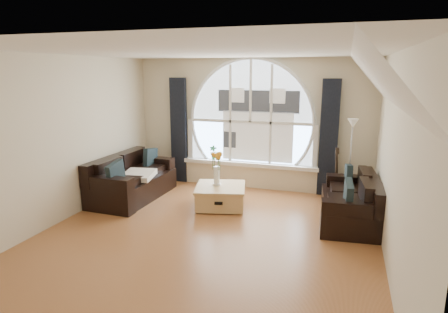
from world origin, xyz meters
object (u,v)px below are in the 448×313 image
Objects in this scene: sofa_left at (133,178)px; sofa_right at (351,198)px; guitar at (336,174)px; vase_flowers at (217,164)px; potted_plant at (213,153)px; floor_lamp at (350,162)px; coffee_chest at (220,195)px.

sofa_left is 1.10× the size of sofa_right.
sofa_left is 3.91m from guitar.
vase_flowers is 2.29m from guitar.
guitar is 2.62m from potted_plant.
potted_plant reaches higher than sofa_right.
coffee_chest is at bearing -157.61° from floor_lamp.
floor_lamp is at bearing -8.30° from potted_plant.
floor_lamp is 5.17× the size of potted_plant.
coffee_chest is 0.55× the size of floor_lamp.
floor_lamp is at bearing 86.53° from sofa_right.
sofa_right is 3.17m from potted_plant.
sofa_right is at bearing -14.05° from coffee_chest.
vase_flowers reaches higher than sofa_left.
coffee_chest is at bearing 174.35° from sofa_right.
vase_flowers is at bearing -159.52° from floor_lamp.
potted_plant is at bearing 149.49° from sofa_right.
sofa_left is at bearing -130.50° from potted_plant.
vase_flowers is 0.66× the size of guitar.
coffee_chest is at bearing 3.42° from sofa_left.
floor_lamp reaches higher than sofa_left.
sofa_left is 2.13× the size of coffee_chest.
sofa_left is 1.79m from coffee_chest.
sofa_left is 1.77× the size of guitar.
guitar reaches higher than potted_plant.
vase_flowers reaches higher than potted_plant.
coffee_chest is 2.85× the size of potted_plant.
potted_plant is (-0.61, 1.33, 0.49)m from coffee_chest.
floor_lamp reaches higher than sofa_right.
sofa_right is 2.43× the size of vase_flowers.
vase_flowers is (-0.09, 0.05, 0.57)m from coffee_chest.
vase_flowers is at bearing 5.26° from sofa_left.
floor_lamp is (4.01, 0.97, 0.40)m from sofa_left.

